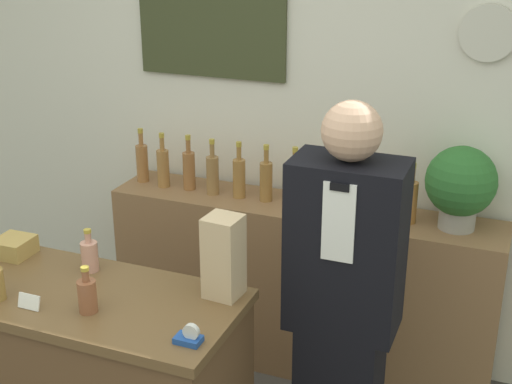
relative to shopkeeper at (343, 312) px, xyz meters
name	(u,v)px	position (x,y,z in m)	size (l,w,h in m)	color
back_wall	(300,111)	(-0.53, 1.03, 0.51)	(5.20, 0.09, 2.70)	silver
back_shelf	(300,287)	(-0.43, 0.79, -0.38)	(2.02, 0.37, 0.93)	#8E6642
shopkeeper	(343,312)	(0.00, 0.00, 0.00)	(0.43, 0.27, 1.70)	black
potted_plant	(461,184)	(0.33, 0.80, 0.30)	(0.33, 0.33, 0.40)	#9E998E
paper_bag	(224,257)	(-0.39, -0.26, 0.29)	(0.14, 0.13, 0.32)	tan
tape_dispenser	(189,337)	(-0.37, -0.60, 0.15)	(0.09, 0.06, 0.07)	#1E4799
price_card_right	(29,302)	(-1.00, -0.62, 0.16)	(0.09, 0.02, 0.06)	white
gift_box	(14,247)	(-1.34, -0.28, 0.17)	(0.15, 0.15, 0.08)	tan
counter_bottle_2	(90,255)	(-0.97, -0.28, 0.20)	(0.07, 0.07, 0.18)	tan
counter_bottle_3	(87,295)	(-0.80, -0.55, 0.20)	(0.07, 0.07, 0.18)	brown
shelf_bottle_0	(142,162)	(-1.37, 0.81, 0.19)	(0.07, 0.07, 0.30)	#A06938
shelf_bottle_1	(163,167)	(-1.22, 0.78, 0.19)	(0.07, 0.07, 0.30)	#A06F3A
shelf_bottle_2	(189,169)	(-1.07, 0.80, 0.19)	(0.07, 0.07, 0.30)	#9C6436
shelf_bottle_3	(213,174)	(-0.92, 0.78, 0.19)	(0.07, 0.07, 0.30)	olive
shelf_bottle_4	(239,177)	(-0.78, 0.79, 0.19)	(0.07, 0.07, 0.30)	#9F7038
shelf_bottle_5	(266,180)	(-0.63, 0.79, 0.19)	(0.07, 0.07, 0.30)	olive
shelf_bottle_6	(295,183)	(-0.48, 0.81, 0.19)	(0.07, 0.07, 0.30)	olive
shelf_bottle_7	(320,189)	(-0.33, 0.77, 0.19)	(0.07, 0.07, 0.30)	#A06A36
shelf_bottle_8	(351,191)	(-0.19, 0.80, 0.19)	(0.07, 0.07, 0.30)	olive
shelf_bottle_9	(380,196)	(-0.04, 0.78, 0.19)	(0.07, 0.07, 0.30)	#A46E3A
shelf_bottle_10	(410,200)	(0.11, 0.79, 0.19)	(0.07, 0.07, 0.30)	#A56931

